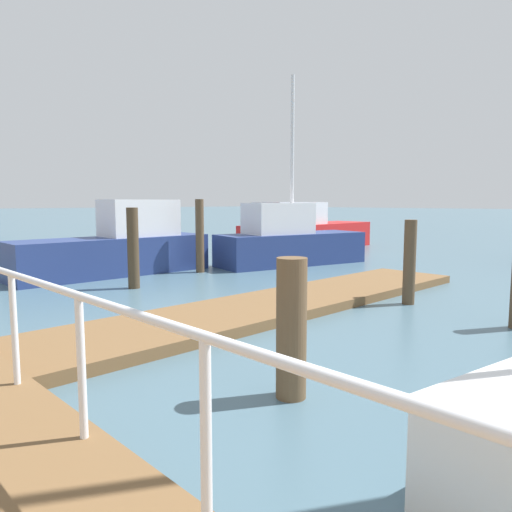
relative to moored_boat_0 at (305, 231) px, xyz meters
The scene contains 8 objects.
floating_dock 12.17m from the moored_boat_0, 142.65° to the right, with size 11.22×2.00×0.18m, color brown.
dock_piling_0 11.51m from the moored_boat_0, 129.14° to the right, with size 0.25×0.25×1.75m, color brown.
dock_piling_1 16.34m from the moored_boat_0, 140.36° to the right, with size 0.33×0.33×1.52m, color brown.
dock_piling_2 10.94m from the moored_boat_0, 162.24° to the right, with size 0.28×0.28×1.97m, color #473826.
dock_piling_3 7.95m from the moored_boat_0, 163.07° to the right, with size 0.25×0.25×2.19m, color brown.
moored_boat_0 is the anchor object (origin of this frame).
moored_boat_2 5.26m from the moored_boat_0, 145.96° to the right, with size 5.41×2.75×6.23m.
moored_boat_3 9.56m from the moored_boat_0, behind, with size 5.75×1.68×2.18m.
Camera 1 is at (-4.56, 1.89, 2.11)m, focal length 33.62 mm.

